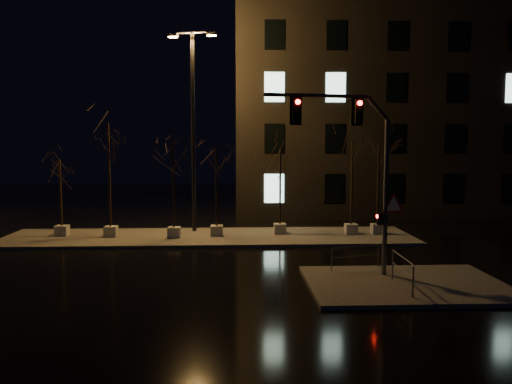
{
  "coord_description": "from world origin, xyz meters",
  "views": [
    {
      "loc": [
        1.39,
        -20.71,
        5.04
      ],
      "look_at": [
        2.42,
        3.09,
        2.8
      ],
      "focal_mm": 35.0,
      "sensor_mm": 36.0,
      "label": 1
    }
  ],
  "objects": [
    {
      "name": "streetlight_main",
      "position": [
        -0.93,
        7.67,
        6.59
      ],
      "size": [
        2.78,
        0.89,
        11.16
      ],
      "rotation": [
        0.0,
        0.0,
        -0.21
      ],
      "color": "black",
      "rests_on": "median"
    },
    {
      "name": "median",
      "position": [
        0.0,
        6.0,
        0.07
      ],
      "size": [
        22.0,
        5.0,
        0.15
      ],
      "primitive_type": "cube",
      "color": "#45433E",
      "rests_on": "ground"
    },
    {
      "name": "tree_4",
      "position": [
        3.9,
        6.57,
        3.77
      ],
      "size": [
        1.8,
        1.8,
        4.77
      ],
      "color": "#A7A69C",
      "rests_on": "median"
    },
    {
      "name": "tree_3",
      "position": [
        0.41,
        6.08,
        3.87
      ],
      "size": [
        1.8,
        1.8,
        4.9
      ],
      "color": "#A7A69C",
      "rests_on": "median"
    },
    {
      "name": "ground",
      "position": [
        0.0,
        0.0,
        0.0
      ],
      "size": [
        90.0,
        90.0,
        0.0
      ],
      "primitive_type": "plane",
      "color": "black",
      "rests_on": "ground"
    },
    {
      "name": "guard_rail_b",
      "position": [
        7.13,
        -4.16,
        0.85
      ],
      "size": [
        0.11,
        2.3,
        1.09
      ],
      "rotation": [
        0.0,
        0.0,
        1.55
      ],
      "color": "#52545A",
      "rests_on": "sidewalk_corner"
    },
    {
      "name": "tree_2",
      "position": [
        -1.84,
        5.63,
        4.35
      ],
      "size": [
        1.8,
        1.8,
        5.54
      ],
      "color": "#A7A69C",
      "rests_on": "median"
    },
    {
      "name": "tree_1",
      "position": [
        -5.27,
        6.09,
        4.89
      ],
      "size": [
        1.8,
        1.8,
        6.25
      ],
      "color": "#A7A69C",
      "rests_on": "median"
    },
    {
      "name": "tree_0",
      "position": [
        -7.99,
        6.47,
        3.37
      ],
      "size": [
        1.8,
        1.8,
        4.24
      ],
      "color": "#A7A69C",
      "rests_on": "median"
    },
    {
      "name": "sidewalk_corner",
      "position": [
        7.5,
        -3.5,
        0.07
      ],
      "size": [
        7.0,
        5.0,
        0.15
      ],
      "primitive_type": "cube",
      "color": "#45433E",
      "rests_on": "ground"
    },
    {
      "name": "tree_5",
      "position": [
        7.83,
        6.33,
        4.14
      ],
      "size": [
        1.8,
        1.8,
        5.25
      ],
      "color": "#A7A69C",
      "rests_on": "median"
    },
    {
      "name": "traffic_signal_mast",
      "position": [
        5.98,
        -2.56,
        4.56
      ],
      "size": [
        5.44,
        0.98,
        6.72
      ],
      "rotation": [
        0.0,
        0.0,
        0.17
      ],
      "color": "#52545A",
      "rests_on": "sidewalk_corner"
    },
    {
      "name": "tree_6",
      "position": [
        9.28,
        6.23,
        3.97
      ],
      "size": [
        1.8,
        1.8,
        5.03
      ],
      "color": "#A7A69C",
      "rests_on": "median"
    },
    {
      "name": "building",
      "position": [
        14.0,
        18.0,
        7.5
      ],
      "size": [
        25.0,
        12.0,
        15.0
      ],
      "primitive_type": "cube",
      "color": "black",
      "rests_on": "ground"
    },
    {
      "name": "guard_rail_a",
      "position": [
        6.16,
        -1.5,
        0.75
      ],
      "size": [
        2.05,
        0.63,
        0.92
      ],
      "rotation": [
        0.0,
        0.0,
        0.28
      ],
      "color": "#52545A",
      "rests_on": "sidewalk_corner"
    }
  ]
}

